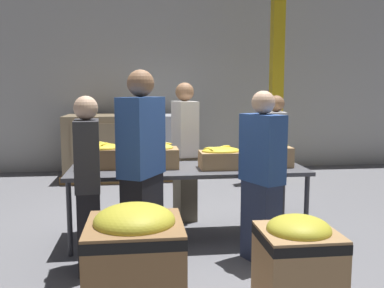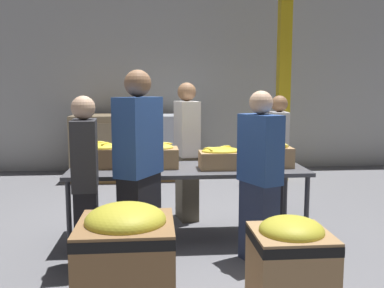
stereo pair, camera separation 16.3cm
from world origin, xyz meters
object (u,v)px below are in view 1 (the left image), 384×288
Objects in this scene: sorting_table at (188,172)px; pallet_stack_0 at (164,147)px; volunteer_4 at (185,152)px; donation_bin_1 at (298,262)px; volunteer_2 at (275,156)px; donation_bin_0 at (135,261)px; pallet_stack_2 at (96,147)px; volunteer_0 at (262,178)px; volunteer_1 at (88,185)px; support_pillar at (277,66)px; banana_box_0 at (102,155)px; banana_box_2 at (221,157)px; pallet_stack_1 at (103,151)px; banana_box_1 at (154,155)px; banana_box_3 at (269,153)px; volunteer_3 at (142,171)px.

sorting_table is 2.19× the size of pallet_stack_0.
volunteer_4 reaches higher than donation_bin_1.
donation_bin_1 is (-0.59, -2.37, -0.38)m from volunteer_2.
pallet_stack_2 is at bearing 98.60° from donation_bin_0.
volunteer_1 is at bearing 66.58° from volunteer_0.
volunteer_0 is 0.40× the size of support_pillar.
pallet_stack_2 is at bearing 96.91° from banana_box_0.
volunteer_4 is (-0.30, 0.79, -0.06)m from banana_box_2.
banana_box_1 is at bearing -76.09° from pallet_stack_1.
pallet_stack_0 reaches higher than banana_box_3.
volunteer_0 reaches higher than volunteer_2.
banana_box_2 is 0.25× the size of volunteer_3.
volunteer_1 is 4.07m from pallet_stack_2.
pallet_stack_0 is 1.06× the size of pallet_stack_1.
support_pillar reaches higher than pallet_stack_2.
banana_box_2 is (0.34, -0.09, 0.17)m from sorting_table.
donation_bin_1 is (1.09, -0.96, -0.50)m from volunteer_3.
donation_bin_0 is 0.78× the size of pallet_stack_1.
sorting_table is at bearing -58.46° from volunteer_1.
volunteer_2 reaches higher than banana_box_2.
donation_bin_0 is (-1.15, -0.94, -0.35)m from volunteer_0.
volunteer_3 is (0.42, -0.76, -0.03)m from banana_box_0.
support_pillar is (2.78, 2.77, 1.09)m from banana_box_0.
banana_box_2 is at bearing -14.09° from sorting_table.
donation_bin_0 is (-1.42, -1.62, -0.47)m from banana_box_3.
volunteer_3 is at bearing -61.39° from banana_box_0.
pallet_stack_0 is at bearing -14.44° from volunteer_0.
pallet_stack_2 is (-0.14, 0.06, 0.06)m from pallet_stack_1.
sorting_table is at bearing -6.01° from volunteer_3.
volunteer_2 is at bearing 67.20° from banana_box_3.
volunteer_1 is 4.00m from pallet_stack_1.
sorting_table is 0.92m from volunteer_0.
banana_box_0 is (-0.90, 0.09, 0.19)m from sorting_table.
pallet_stack_2 is (-1.90, 4.04, -0.23)m from volunteer_0.
banana_box_3 is at bearing -74.17° from volunteer_1.
volunteer_3 is (-1.09, 0.02, 0.09)m from volunteer_0.
banana_box_0 is at bearing 38.62° from volunteer_0.
volunteer_4 is (0.39, 0.66, -0.07)m from banana_box_1.
volunteer_1 is 1.36× the size of pallet_stack_0.
volunteer_0 is at bearing -48.86° from sorting_table.
banana_box_2 is 0.27× the size of volunteer_4.
donation_bin_1 is 0.18× the size of support_pillar.
volunteer_0 reaches higher than banana_box_0.
pallet_stack_1 is (-1.49, 3.37, -0.39)m from banana_box_2.
volunteer_2 is 2.47m from donation_bin_1.
donation_bin_1 is (0.95, -1.68, -0.53)m from banana_box_1.
volunteer_4 is 1.48× the size of pallet_stack_0.
volunteer_2 is 1.42× the size of pallet_stack_1.
volunteer_2 is at bearing 44.06° from banana_box_2.
donation_bin_1 is at bearing -5.56° from volunteer_2.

